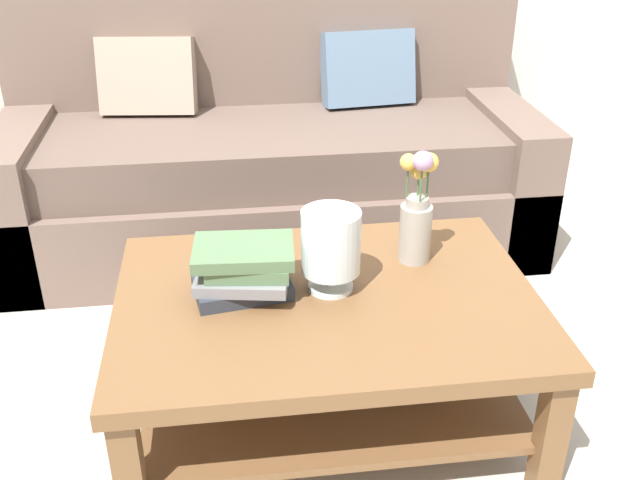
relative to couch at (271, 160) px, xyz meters
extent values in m
plane|color=#B7B2A8|center=(0.10, -1.01, -0.36)|extent=(10.00, 10.00, 0.00)
cube|color=brown|center=(0.00, -0.07, -0.18)|extent=(2.24, 0.90, 0.36)
cube|color=brown|center=(0.00, -0.10, 0.10)|extent=(2.00, 0.74, 0.20)
cube|color=brown|center=(0.00, 0.28, 0.35)|extent=(2.24, 0.20, 0.70)
cube|color=brown|center=(-1.02, -0.07, -0.06)|extent=(0.20, 0.90, 0.60)
cube|color=brown|center=(1.02, -0.07, -0.06)|extent=(0.20, 0.90, 0.60)
cube|color=gray|center=(-0.50, 0.14, 0.36)|extent=(0.42, 0.23, 0.34)
cube|color=slate|center=(0.45, 0.14, 0.36)|extent=(0.42, 0.22, 0.34)
cube|color=brown|center=(0.07, -1.26, 0.05)|extent=(1.20, 0.87, 0.05)
cube|color=brown|center=(-0.47, -1.64, -0.17)|extent=(0.07, 0.07, 0.39)
cube|color=brown|center=(0.61, -1.64, -0.17)|extent=(0.07, 0.07, 0.39)
cube|color=brown|center=(-0.47, -0.88, -0.17)|extent=(0.07, 0.07, 0.39)
cube|color=brown|center=(0.61, -0.88, -0.17)|extent=(0.07, 0.07, 0.39)
cube|color=brown|center=(0.07, -1.26, -0.22)|extent=(1.08, 0.75, 0.02)
cube|color=tan|center=(0.14, -1.28, -0.20)|extent=(0.30, 0.23, 0.03)
cube|color=#3D6075|center=(0.14, -1.27, -0.17)|extent=(0.32, 0.27, 0.03)
cube|color=beige|center=(0.14, -1.29, -0.13)|extent=(0.31, 0.25, 0.04)
cube|color=#2D333D|center=(-0.17, -1.21, 0.10)|extent=(0.29, 0.22, 0.04)
cube|color=slate|center=(-0.17, -1.23, 0.14)|extent=(0.28, 0.21, 0.03)
cube|color=#51704C|center=(-0.15, -1.21, 0.17)|extent=(0.25, 0.22, 0.04)
cube|color=#51704C|center=(-0.16, -1.21, 0.21)|extent=(0.29, 0.21, 0.04)
cylinder|color=silver|center=(0.09, -1.22, 0.08)|extent=(0.13, 0.13, 0.02)
cylinder|color=silver|center=(0.09, -1.22, 0.12)|extent=(0.04, 0.04, 0.05)
cylinder|color=silver|center=(0.09, -1.22, 0.23)|extent=(0.17, 0.17, 0.18)
sphere|color=tan|center=(0.06, -1.22, 0.19)|extent=(0.05, 0.05, 0.05)
sphere|color=#2D333D|center=(0.11, -1.21, 0.19)|extent=(0.05, 0.05, 0.05)
cylinder|color=#9E998E|center=(0.36, -1.08, 0.17)|extent=(0.10, 0.10, 0.18)
cylinder|color=#9E998E|center=(0.36, -1.08, 0.27)|extent=(0.07, 0.07, 0.03)
cylinder|color=#426638|center=(0.39, -1.09, 0.33)|extent=(0.01, 0.01, 0.09)
sphere|color=gold|center=(0.39, -1.09, 0.40)|extent=(0.06, 0.06, 0.06)
cylinder|color=#426638|center=(0.37, -1.07, 0.32)|extent=(0.01, 0.01, 0.06)
sphere|color=gold|center=(0.37, -1.07, 0.37)|extent=(0.05, 0.05, 0.05)
cylinder|color=#426638|center=(0.33, -1.08, 0.34)|extent=(0.01, 0.01, 0.10)
sphere|color=gold|center=(0.33, -1.08, 0.40)|extent=(0.05, 0.05, 0.05)
cylinder|color=#426638|center=(0.36, -1.12, 0.34)|extent=(0.01, 0.01, 0.11)
sphere|color=#B28CB7|center=(0.36, -1.12, 0.42)|extent=(0.06, 0.06, 0.06)
camera|label=1|loc=(-0.19, -3.03, 1.19)|focal=41.44mm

